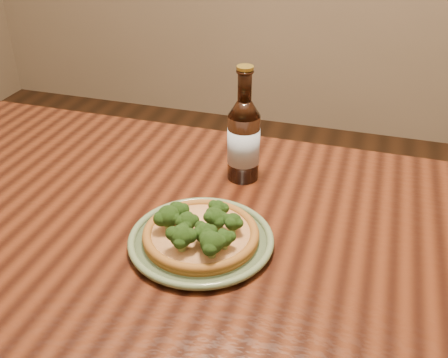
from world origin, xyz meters
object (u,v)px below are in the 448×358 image
(plate, at_px, (201,240))
(pizza, at_px, (200,233))
(table, at_px, (149,259))
(beer_bottle, at_px, (244,139))

(plate, relative_size, pizza, 1.26)
(table, xyz_separation_m, pizza, (0.13, -0.04, 0.12))
(plate, bearing_deg, beer_bottle, 87.93)
(pizza, height_order, beer_bottle, beer_bottle)
(plate, xyz_separation_m, beer_bottle, (0.01, 0.26, 0.09))
(beer_bottle, bearing_deg, pizza, -76.67)
(pizza, bearing_deg, plate, 93.89)
(plate, height_order, beer_bottle, beer_bottle)
(beer_bottle, bearing_deg, table, -105.86)
(table, distance_m, pizza, 0.18)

